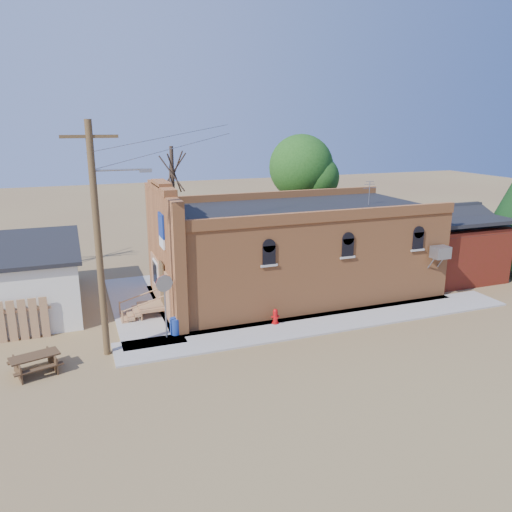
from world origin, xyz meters
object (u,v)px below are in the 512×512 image
object	(u,v)px
trash_barrel	(175,326)
fire_hydrant	(275,316)
brick_bar	(290,250)
picnic_table	(35,361)
stop_sign	(165,290)
utility_pole	(99,236)

from	to	relation	value
trash_barrel	fire_hydrant	bearing A→B (deg)	-5.87
brick_bar	picnic_table	distance (m)	13.51
fire_hydrant	picnic_table	bearing A→B (deg)	-161.19
brick_bar	fire_hydrant	distance (m)	5.05
stop_sign	picnic_table	bearing A→B (deg)	-153.76
fire_hydrant	trash_barrel	size ratio (longest dim) A/B	0.99
picnic_table	trash_barrel	bearing A→B (deg)	-0.54
fire_hydrant	brick_bar	bearing A→B (deg)	70.70
stop_sign	picnic_table	xyz separation A→B (m)	(-5.05, -1.28, -1.75)
fire_hydrant	picnic_table	size ratio (longest dim) A/B	0.36
brick_bar	stop_sign	xyz separation A→B (m)	(-7.36, -3.71, -0.13)
stop_sign	trash_barrel	distance (m)	1.84
trash_barrel	brick_bar	bearing A→B (deg)	26.72
utility_pole	fire_hydrant	world-z (taller)	utility_pole
utility_pole	fire_hydrant	distance (m)	8.51
brick_bar	trash_barrel	xyz separation A→B (m)	(-6.94, -3.49, -1.90)
utility_pole	trash_barrel	xyz separation A→B (m)	(2.84, 0.80, -4.34)
utility_pole	stop_sign	size ratio (longest dim) A/B	3.25
utility_pole	trash_barrel	size ratio (longest dim) A/B	12.69
trash_barrel	picnic_table	xyz separation A→B (m)	(-5.47, -1.50, 0.02)
fire_hydrant	stop_sign	bearing A→B (deg)	-170.03
brick_bar	stop_sign	distance (m)	8.24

